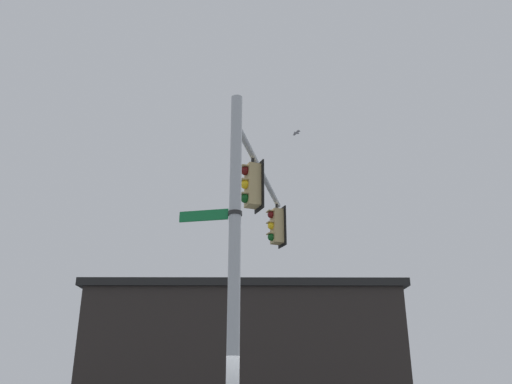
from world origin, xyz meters
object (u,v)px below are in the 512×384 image
Objects in this scene: traffic_light_mid_inner at (276,226)px; bird_flying at (297,133)px; traffic_light_nearest_pole at (252,185)px; street_name_sign at (218,215)px.

traffic_light_mid_inner is 3.51× the size of bird_flying.
bird_flying is at bearing -40.51° from traffic_light_nearest_pole.
traffic_light_nearest_pole is 3.51× the size of bird_flying.
bird_flying is (4.81, -4.29, 4.96)m from street_name_sign.
traffic_light_nearest_pole is 6.07m from bird_flying.
traffic_light_nearest_pole is 3.46m from traffic_light_mid_inner.
traffic_light_nearest_pole is 1.17× the size of street_name_sign.
traffic_light_mid_inner is 3.98m from bird_flying.
street_name_sign is (-4.05, 3.12, -1.23)m from traffic_light_mid_inner.
bird_flying is at bearing -41.73° from street_name_sign.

